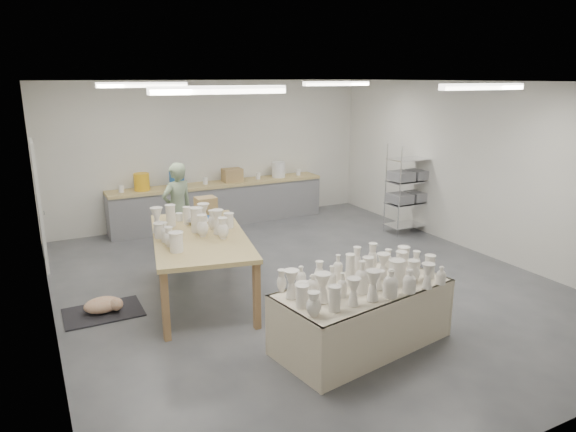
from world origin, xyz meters
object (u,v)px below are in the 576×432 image
drying_table (362,312)px  potter (178,209)px  red_stool (175,236)px  work_table (198,232)px

drying_table → potter: (-1.00, 4.18, 0.40)m
drying_table → red_stool: bearing=93.3°
work_table → red_stool: (0.23, 2.14, -0.69)m
drying_table → potter: potter is taller
drying_table → work_table: size_ratio=0.82×
drying_table → work_table: work_table is taller
potter → red_stool: potter is taller
work_table → drying_table: bearing=-50.6°
red_stool → potter: bearing=-90.0°
red_stool → drying_table: bearing=-77.4°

